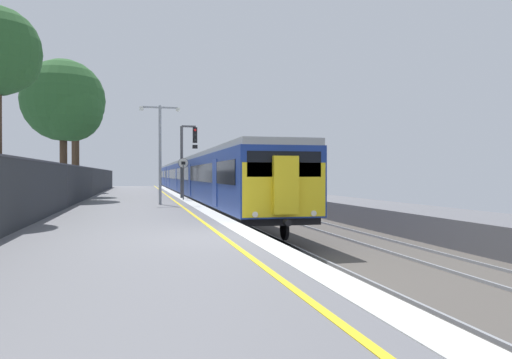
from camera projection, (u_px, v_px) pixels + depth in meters
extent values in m
cube|color=slate|center=(130.00, 262.00, 11.20)|extent=(6.40, 110.00, 1.00)
cube|color=silver|center=(254.00, 236.00, 11.87)|extent=(0.60, 110.00, 0.01)
cube|color=yellow|center=(223.00, 237.00, 11.69)|extent=(0.12, 110.00, 0.01)
cube|color=#4C4742|center=(463.00, 270.00, 13.22)|extent=(11.00, 110.00, 0.20)
cube|color=gray|center=(292.00, 274.00, 12.11)|extent=(0.07, 110.00, 0.08)
cube|color=gray|center=(346.00, 271.00, 12.44)|extent=(0.07, 110.00, 0.08)
cube|color=gray|center=(436.00, 267.00, 13.03)|extent=(0.07, 110.00, 0.08)
cube|color=gray|center=(483.00, 264.00, 13.37)|extent=(0.07, 110.00, 0.08)
cube|color=navy|center=(227.00, 179.00, 25.26)|extent=(2.80, 20.63, 2.30)
cube|color=black|center=(227.00, 204.00, 25.27)|extent=(2.64, 20.03, 0.25)
cube|color=#93999E|center=(227.00, 154.00, 25.25)|extent=(2.68, 20.63, 0.24)
cube|color=black|center=(200.00, 173.00, 24.93)|extent=(0.02, 19.03, 0.84)
cube|color=#1D3A98|center=(215.00, 183.00, 19.91)|extent=(0.03, 1.10, 1.90)
cube|color=#1D3A98|center=(189.00, 180.00, 29.95)|extent=(0.03, 1.10, 1.90)
cylinder|color=black|center=(243.00, 230.00, 17.59)|extent=(0.12, 0.84, 0.84)
cylinder|color=black|center=(284.00, 229.00, 17.95)|extent=(0.12, 0.84, 0.84)
cylinder|color=black|center=(195.00, 205.00, 32.60)|extent=(0.12, 0.84, 0.84)
cylinder|color=black|center=(218.00, 204.00, 32.96)|extent=(0.12, 0.84, 0.84)
cube|color=navy|center=(187.00, 177.00, 45.91)|extent=(2.80, 20.63, 2.30)
cube|color=black|center=(188.00, 191.00, 45.92)|extent=(2.64, 20.03, 0.25)
cube|color=#93999E|center=(187.00, 164.00, 45.90)|extent=(2.68, 20.63, 0.24)
cube|color=black|center=(172.00, 174.00, 45.58)|extent=(0.02, 19.03, 0.84)
cube|color=#1D3A98|center=(176.00, 179.00, 40.57)|extent=(0.03, 1.10, 1.90)
cube|color=#1D3A98|center=(169.00, 178.00, 50.60)|extent=(0.03, 1.10, 1.90)
cylinder|color=black|center=(187.00, 200.00, 38.24)|extent=(0.12, 0.84, 0.84)
cylinder|color=black|center=(207.00, 200.00, 38.60)|extent=(0.12, 0.84, 0.84)
cylinder|color=black|center=(174.00, 193.00, 53.25)|extent=(0.12, 0.84, 0.84)
cylinder|color=black|center=(188.00, 193.00, 53.61)|extent=(0.12, 0.84, 0.84)
cube|color=navy|center=(173.00, 176.00, 66.56)|extent=(2.80, 20.63, 2.30)
cube|color=black|center=(173.00, 186.00, 66.58)|extent=(2.64, 20.03, 0.25)
cube|color=#93999E|center=(173.00, 167.00, 66.55)|extent=(2.68, 20.63, 0.24)
cube|color=black|center=(162.00, 174.00, 66.23)|extent=(0.02, 19.03, 0.84)
cube|color=#1D3A98|center=(164.00, 177.00, 61.22)|extent=(0.03, 1.10, 1.90)
cube|color=#1D3A98|center=(160.00, 177.00, 71.25)|extent=(0.03, 1.10, 1.90)
cylinder|color=black|center=(170.00, 191.00, 58.89)|extent=(0.12, 0.84, 0.84)
cylinder|color=black|center=(183.00, 191.00, 59.26)|extent=(0.12, 0.84, 0.84)
cylinder|color=black|center=(164.00, 188.00, 73.91)|extent=(0.12, 0.84, 0.84)
cylinder|color=black|center=(174.00, 188.00, 74.27)|extent=(0.12, 0.84, 0.84)
cube|color=yellow|center=(284.00, 190.00, 15.26)|extent=(2.70, 0.10, 1.70)
cube|color=black|center=(284.00, 164.00, 15.25)|extent=(2.40, 0.08, 0.80)
cube|color=yellow|center=(286.00, 185.00, 15.13)|extent=(0.80, 0.24, 1.80)
cylinder|color=white|center=(255.00, 214.00, 14.99)|extent=(0.18, 0.06, 0.18)
cylinder|color=white|center=(314.00, 213.00, 15.43)|extent=(0.18, 0.06, 0.18)
cylinder|color=black|center=(287.00, 223.00, 14.99)|extent=(0.20, 0.35, 0.20)
cube|color=black|center=(187.00, 161.00, 45.90)|extent=(0.60, 0.90, 0.20)
cylinder|color=#47474C|center=(182.00, 162.00, 31.37)|extent=(0.18, 0.18, 4.59)
cube|color=#47474C|center=(189.00, 126.00, 31.46)|extent=(0.90, 0.12, 0.12)
cube|color=black|center=(195.00, 135.00, 31.55)|extent=(0.28, 0.20, 1.00)
cylinder|color=red|center=(195.00, 130.00, 31.43)|extent=(0.16, 0.04, 0.16)
cylinder|color=black|center=(195.00, 135.00, 31.44)|extent=(0.16, 0.04, 0.16)
cylinder|color=black|center=(195.00, 140.00, 31.44)|extent=(0.16, 0.04, 0.16)
cube|color=black|center=(195.00, 147.00, 31.56)|extent=(0.32, 0.16, 0.24)
cylinder|color=#59595B|center=(183.00, 182.00, 29.12)|extent=(0.08, 0.08, 2.13)
cylinder|color=black|center=(183.00, 163.00, 29.11)|extent=(0.59, 0.02, 0.59)
cylinder|color=silver|center=(183.00, 163.00, 29.10)|extent=(0.56, 0.02, 0.56)
cube|color=black|center=(183.00, 163.00, 29.08)|extent=(0.24, 0.01, 0.18)
cylinder|color=#93999E|center=(160.00, 155.00, 24.54)|extent=(0.14, 0.14, 4.96)
cube|color=#93999E|center=(169.00, 108.00, 24.62)|extent=(0.90, 0.08, 0.08)
cylinder|color=silver|center=(178.00, 110.00, 24.72)|extent=(0.20, 0.20, 0.18)
cube|color=#93999E|center=(151.00, 107.00, 24.41)|extent=(0.90, 0.08, 0.08)
cylinder|color=silver|center=(142.00, 109.00, 24.31)|extent=(0.20, 0.20, 0.18)
cylinder|color=#38383D|center=(67.00, 186.00, 21.87)|extent=(0.07, 0.07, 1.95)
cylinder|color=#38383D|center=(92.00, 182.00, 33.24)|extent=(0.07, 0.07, 1.95)
cylinder|color=#38383D|center=(104.00, 180.00, 44.61)|extent=(0.07, 0.07, 1.95)
cylinder|color=#38383D|center=(111.00, 179.00, 55.98)|extent=(0.07, 0.07, 1.95)
sphere|color=#285628|center=(11.00, 62.00, 15.80)|extent=(1.81, 1.81, 1.81)
cylinder|color=#473323|center=(77.00, 159.00, 33.89)|extent=(0.37, 0.37, 5.20)
sphere|color=#234C23|center=(76.00, 107.00, 33.86)|extent=(3.66, 3.66, 3.66)
sphere|color=#234C23|center=(80.00, 114.00, 34.30)|extent=(2.57, 2.57, 2.57)
cylinder|color=#473323|center=(63.00, 161.00, 28.82)|extent=(0.43, 0.43, 4.55)
sphere|color=#285628|center=(63.00, 100.00, 28.79)|extent=(4.80, 4.80, 4.80)
sphere|color=#285628|center=(71.00, 110.00, 28.38)|extent=(3.68, 3.68, 3.68)
cylinder|color=#473323|center=(73.00, 157.00, 41.83)|extent=(0.29, 0.29, 5.99)
sphere|color=#33662D|center=(73.00, 109.00, 41.79)|extent=(4.00, 4.00, 4.00)
sphere|color=#33662D|center=(67.00, 115.00, 42.06)|extent=(3.19, 3.19, 3.19)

